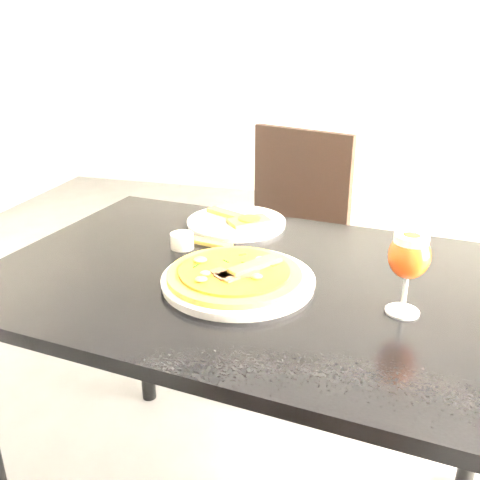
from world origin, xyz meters
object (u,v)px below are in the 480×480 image
(chair_far, at_px, (283,245))
(pizza, at_px, (235,273))
(beer_glass, at_px, (409,256))
(dining_table, at_px, (255,309))

(chair_far, bearing_deg, pizza, -66.83)
(pizza, height_order, beer_glass, beer_glass)
(dining_table, xyz_separation_m, chair_far, (-0.08, 0.77, -0.15))
(dining_table, distance_m, beer_glass, 0.39)
(dining_table, distance_m, chair_far, 0.79)
(pizza, xyz_separation_m, beer_glass, (0.35, -0.03, 0.09))
(dining_table, relative_size, chair_far, 1.40)
(dining_table, relative_size, beer_glass, 7.71)
(dining_table, height_order, chair_far, chair_far)
(chair_far, bearing_deg, beer_glass, -45.39)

